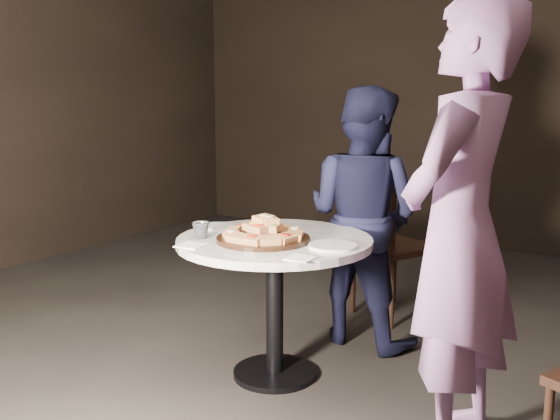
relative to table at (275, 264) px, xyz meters
name	(u,v)px	position (x,y,z in m)	size (l,w,h in m)	color
floor	(261,386)	(0.00, -0.13, -0.59)	(7.00, 7.00, 0.00)	black
table	(275,264)	(0.00, 0.00, 0.00)	(0.96, 0.96, 0.72)	black
serving_board	(263,239)	(-0.01, -0.09, 0.14)	(0.45, 0.45, 0.02)	black
focaccia_pile	(264,230)	(-0.01, -0.09, 0.19)	(0.41, 0.39, 0.11)	#B87C47
plate_left	(218,226)	(-0.39, 0.05, 0.14)	(0.18, 0.18, 0.01)	white
plate_right	(333,246)	(0.33, -0.03, 0.14)	(0.23, 0.23, 0.01)	white
water_glass	(201,230)	(-0.30, -0.20, 0.17)	(0.09, 0.09, 0.08)	silver
napkin_near	(191,245)	(-0.23, -0.35, 0.14)	(0.12, 0.12, 0.01)	white
napkin_far	(300,258)	(0.31, -0.28, 0.14)	(0.11, 0.11, 0.01)	white
chair_far	(383,238)	(0.12, 1.09, -0.06)	(0.57, 0.58, 0.91)	black
diner_navy	(363,217)	(0.16, 0.69, 0.14)	(0.71, 0.55, 1.46)	black
diner_teal	(459,233)	(0.95, -0.16, 0.30)	(0.65, 0.42, 1.77)	#815C91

